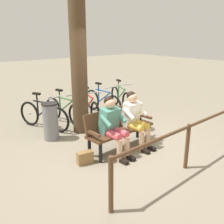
{
  "coord_description": "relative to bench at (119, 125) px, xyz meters",
  "views": [
    {
      "loc": [
        3.32,
        3.54,
        2.34
      ],
      "look_at": [
        0.01,
        -0.41,
        0.75
      ],
      "focal_mm": 40.24,
      "sensor_mm": 36.0,
      "label": 1
    }
  ],
  "objects": [
    {
      "name": "ground_plane",
      "position": [
        -0.01,
        0.19,
        -0.51
      ],
      "size": [
        40.0,
        40.0,
        0.0
      ],
      "primitive_type": "plane",
      "color": "gray"
    },
    {
      "name": "bicycle_orange",
      "position": [
        -0.58,
        -1.93,
        -0.15
      ],
      "size": [
        0.61,
        1.63,
        0.94
      ],
      "rotation": [
        0.0,
        0.0,
        1.29
      ],
      "color": "black",
      "rests_on": "ground"
    },
    {
      "name": "handbag",
      "position": [
        0.95,
        0.13,
        -0.39
      ],
      "size": [
        0.32,
        0.2,
        0.24
      ],
      "primitive_type": "cube",
      "rotation": [
        0.0,
        0.0,
        -0.2
      ],
      "color": "olive",
      "rests_on": "ground"
    },
    {
      "name": "tree_trunk",
      "position": [
        0.08,
        -1.33,
        1.11
      ],
      "size": [
        0.39,
        0.39,
        3.24
      ],
      "primitive_type": "cylinder",
      "color": "#4C3823",
      "rests_on": "ground"
    },
    {
      "name": "person_companion",
      "position": [
        0.31,
        0.18,
        0.16
      ],
      "size": [
        0.51,
        0.78,
        1.2
      ],
      "rotation": [
        0.0,
        0.0,
        0.05
      ],
      "color": "#4C8C7A",
      "rests_on": "ground"
    },
    {
      "name": "bench",
      "position": [
        0.0,
        0.0,
        0.0
      ],
      "size": [
        1.62,
        0.56,
        0.87
      ],
      "rotation": [
        0.0,
        0.0,
        0.05
      ],
      "color": "#51331E",
      "rests_on": "ground"
    },
    {
      "name": "bicycle_red",
      "position": [
        -2.03,
        -2.2,
        -0.15
      ],
      "size": [
        0.69,
        1.6,
        0.94
      ],
      "rotation": [
        0.0,
        0.0,
        1.22
      ],
      "color": "black",
      "rests_on": "ground"
    },
    {
      "name": "bicycle_blue",
      "position": [
        0.72,
        -2.09,
        -0.15
      ],
      "size": [
        0.69,
        1.6,
        0.94
      ],
      "rotation": [
        0.0,
        0.0,
        1.92
      ],
      "color": "black",
      "rests_on": "ground"
    },
    {
      "name": "litter_bin",
      "position": [
        0.9,
        -1.34,
        -0.07
      ],
      "size": [
        0.37,
        0.37,
        0.87
      ],
      "color": "slate",
      "rests_on": "ground"
    },
    {
      "name": "bicycle_black",
      "position": [
        0.11,
        -2.1,
        -0.15
      ],
      "size": [
        0.48,
        1.67,
        0.94
      ],
      "rotation": [
        0.0,
        0.0,
        1.73
      ],
      "color": "black",
      "rests_on": "ground"
    },
    {
      "name": "bicycle_purple",
      "position": [
        -1.27,
        -2.19,
        -0.15
      ],
      "size": [
        0.48,
        1.68,
        0.94
      ],
      "rotation": [
        0.0,
        0.0,
        1.61
      ],
      "color": "black",
      "rests_on": "ground"
    },
    {
      "name": "person_reading",
      "position": [
        -0.33,
        0.15,
        0.16
      ],
      "size": [
        0.51,
        0.78,
        1.2
      ],
      "rotation": [
        0.0,
        0.0,
        0.05
      ],
      "color": "white",
      "rests_on": "ground"
    },
    {
      "name": "railing_fence",
      "position": [
        -0.36,
        1.45,
        0.1
      ],
      "size": [
        3.7,
        0.16,
        0.85
      ],
      "rotation": [
        0.0,
        0.0,
        0.03
      ],
      "color": "#51331E",
      "rests_on": "ground"
    }
  ]
}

